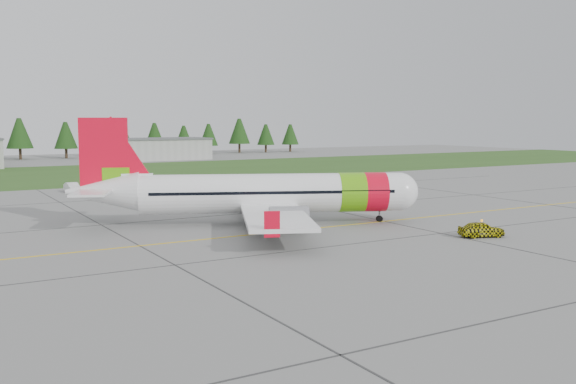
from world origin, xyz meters
TOP-DOWN VIEW (x-y plane):
  - ground at (0.00, 0.00)m, footprint 320.00×320.00m
  - aircraft at (-1.15, 12.67)m, footprint 32.25×30.61m
  - follow_me_car at (11.73, -3.05)m, footprint 1.81×1.96m
  - service_van at (-11.27, 50.50)m, footprint 1.55×1.47m
  - grass_strip at (0.00, 82.00)m, footprint 320.00×50.00m
  - taxi_guideline at (0.00, 8.00)m, footprint 120.00×0.25m
  - hangar_east at (25.00, 118.00)m, footprint 24.00×12.00m
  - treeline at (0.00, 138.00)m, footprint 160.00×8.00m

SIDE VIEW (x-z plane):
  - ground at x=0.00m, z-range 0.00..0.00m
  - taxi_guideline at x=0.00m, z-range 0.00..0.02m
  - grass_strip at x=0.00m, z-range 0.00..0.03m
  - follow_me_car at x=11.73m, z-range 0.00..3.95m
  - service_van at x=-11.27m, z-range 0.00..4.25m
  - hangar_east at x=25.00m, z-range 0.00..5.20m
  - aircraft at x=-1.15m, z-range -2.18..8.12m
  - treeline at x=0.00m, z-range 0.00..10.00m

